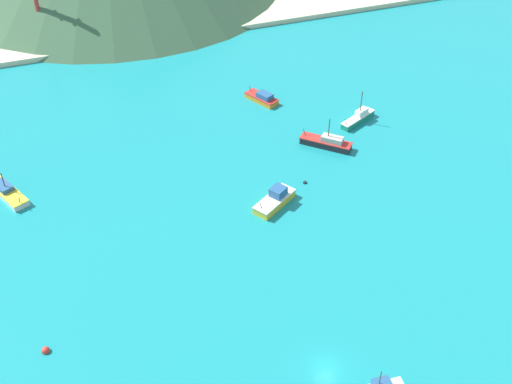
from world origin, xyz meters
TOP-DOWN VIEW (x-y plane):
  - ground at (0.00, 30.00)m, footprint 260.00×280.00m
  - fishing_boat_0 at (16.30, 65.94)m, footprint 5.90×8.06m
  - fishing_boat_1 at (21.84, 45.72)m, footprint 8.94×8.73m
  - fishing_boat_2 at (31.62, 51.50)m, footprint 8.90×5.45m
  - fishing_boat_4 at (-36.34, 51.41)m, footprint 6.74×10.28m
  - fishing_boat_5 at (6.10, 33.07)m, footprint 8.77×7.06m
  - buoy_1 at (-33.52, 15.42)m, footprint 1.10×1.10m
  - buoy_2 at (13.26, 36.71)m, footprint 0.69×0.69m
  - beach_strip at (0.00, 110.66)m, footprint 247.00×18.69m

SIDE VIEW (x-z plane):
  - ground at x=0.00m, z-range -0.50..0.00m
  - buoy_2 at x=13.26m, z-range -0.22..0.47m
  - buoy_1 at x=-33.52m, z-range -0.36..0.74m
  - beach_strip at x=0.00m, z-range 0.00..1.20m
  - fishing_boat_4 at x=-36.34m, z-range -1.61..3.12m
  - fishing_boat_0 at x=16.30m, z-range -0.29..1.97m
  - fishing_boat_2 at x=31.62m, z-range -2.50..4.32m
  - fishing_boat_1 at x=21.84m, z-range -2.16..4.06m
  - fishing_boat_5 at x=6.10m, z-range -0.48..2.53m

